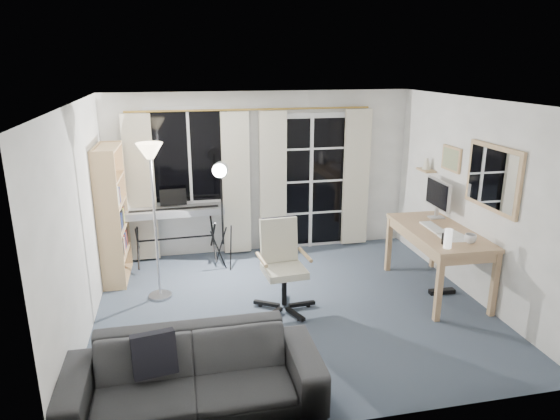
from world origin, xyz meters
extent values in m
cube|color=#384352|center=(0.00, 0.00, -0.01)|extent=(4.50, 4.00, 0.02)
cube|color=white|center=(-1.05, 1.98, 1.50)|extent=(1.20, 0.06, 1.40)
cube|color=black|center=(-1.05, 1.95, 1.50)|extent=(1.10, 0.02, 1.30)
cube|color=white|center=(-1.05, 1.94, 1.50)|extent=(0.04, 0.03, 1.30)
cube|color=white|center=(0.75, 1.98, 1.02)|extent=(1.32, 0.06, 2.11)
cube|color=black|center=(0.45, 1.95, 1.02)|extent=(0.55, 0.02, 1.95)
cube|color=black|center=(1.05, 1.95, 1.02)|extent=(0.55, 0.02, 1.95)
cube|color=white|center=(0.75, 1.94, 1.02)|extent=(0.05, 0.04, 2.05)
cube|color=white|center=(0.75, 1.94, 0.55)|extent=(1.15, 0.03, 0.03)
cube|color=white|center=(0.75, 1.94, 1.05)|extent=(1.15, 0.03, 0.03)
cube|color=white|center=(0.75, 1.94, 1.55)|extent=(1.15, 0.03, 0.03)
cylinder|color=gold|center=(-0.15, 1.90, 2.15)|extent=(3.50, 0.03, 0.03)
cube|color=beige|center=(-1.75, 1.88, 1.08)|extent=(0.40, 0.07, 2.10)
cube|color=beige|center=(-0.40, 1.88, 1.08)|extent=(0.40, 0.07, 2.10)
cube|color=beige|center=(0.15, 1.88, 1.08)|extent=(0.40, 0.07, 2.10)
cube|color=beige|center=(1.45, 1.88, 1.08)|extent=(0.40, 0.07, 2.10)
cube|color=tan|center=(-2.10, 0.92, 0.90)|extent=(0.29, 0.03, 1.79)
cube|color=tan|center=(-2.08, 1.73, 0.90)|extent=(0.29, 0.03, 1.79)
cube|color=tan|center=(-2.22, 1.33, 0.90)|extent=(0.05, 0.81, 1.79)
cube|color=tan|center=(-2.09, 1.33, 0.03)|extent=(0.31, 0.81, 0.02)
cube|color=tan|center=(-2.09, 1.33, 0.36)|extent=(0.31, 0.81, 0.02)
cube|color=tan|center=(-2.09, 1.33, 0.70)|extent=(0.31, 0.81, 0.02)
cube|color=tan|center=(-2.09, 1.33, 1.04)|extent=(0.31, 0.81, 0.02)
cube|color=tan|center=(-2.09, 1.33, 1.38)|extent=(0.31, 0.81, 0.02)
cube|color=tan|center=(-2.09, 1.33, 1.77)|extent=(0.31, 0.81, 0.02)
cube|color=silver|center=(-2.08, 1.00, 0.49)|extent=(0.20, 0.06, 0.23)
cube|color=#99603F|center=(-2.08, 1.08, 0.46)|extent=(0.20, 0.04, 0.18)
cube|color=#2F2F2F|center=(-2.08, 1.16, 0.47)|extent=(0.20, 0.04, 0.21)
cube|color=#99603F|center=(-2.07, 1.23, 0.50)|extent=(0.20, 0.04, 0.27)
cube|color=silver|center=(-2.07, 1.29, 0.47)|extent=(0.20, 0.05, 0.21)
cube|color=#D3423C|center=(-2.07, 1.38, 0.48)|extent=(0.20, 0.04, 0.22)
cube|color=navy|center=(-2.07, 1.45, 0.48)|extent=(0.20, 0.05, 0.22)
cube|color=#99603F|center=(-2.07, 1.52, 0.47)|extent=(0.20, 0.03, 0.21)
cube|color=#D3423C|center=(-2.06, 1.59, 0.48)|extent=(0.20, 0.05, 0.21)
cube|color=#2F2F2F|center=(-2.06, 1.67, 0.49)|extent=(0.20, 0.03, 0.24)
cube|color=navy|center=(-2.08, 1.00, 0.83)|extent=(0.20, 0.03, 0.25)
cube|color=#2F2F2F|center=(-2.08, 1.06, 0.83)|extent=(0.20, 0.06, 0.24)
cube|color=#2F2F2F|center=(-2.08, 1.15, 0.81)|extent=(0.20, 0.04, 0.21)
cube|color=navy|center=(-2.08, 1.22, 0.81)|extent=(0.20, 0.03, 0.19)
cube|color=navy|center=(-2.07, 1.28, 0.82)|extent=(0.20, 0.04, 0.21)
cube|color=#2F2F2F|center=(-2.07, 1.35, 0.83)|extent=(0.20, 0.04, 0.25)
cube|color=#2F2F2F|center=(-2.07, 1.41, 0.81)|extent=(0.20, 0.05, 0.20)
cube|color=#C4C84B|center=(-2.07, 1.49, 0.82)|extent=(0.20, 0.04, 0.21)
cube|color=#99603F|center=(-2.07, 1.56, 0.82)|extent=(0.20, 0.03, 0.22)
cube|color=#2F2F2F|center=(-2.06, 1.63, 0.82)|extent=(0.20, 0.03, 0.21)
cube|color=#D3423C|center=(-2.08, 1.00, 1.18)|extent=(0.20, 0.04, 0.25)
cube|color=#2F2F2F|center=(-2.08, 1.06, 1.15)|extent=(0.20, 0.03, 0.19)
cube|color=silver|center=(-2.08, 1.13, 1.19)|extent=(0.20, 0.03, 0.27)
cube|color=silver|center=(-2.08, 1.19, 1.17)|extent=(0.20, 0.04, 0.24)
cube|color=#99603F|center=(-2.07, 1.26, 1.15)|extent=(0.20, 0.03, 0.20)
cube|color=navy|center=(-2.07, 1.32, 1.15)|extent=(0.20, 0.04, 0.21)
cylinder|color=#B2B2B7|center=(-1.53, 0.62, 0.02)|extent=(0.37, 0.37, 0.03)
cylinder|color=#B2B2B7|center=(-1.53, 0.62, 0.91)|extent=(0.04, 0.04, 1.78)
cone|color=#FFE5B2|center=(-1.53, 0.62, 1.83)|extent=(0.40, 0.40, 0.18)
cylinder|color=black|center=(-1.84, 1.68, 0.37)|extent=(0.06, 0.66, 0.60)
cylinder|color=black|center=(-1.84, 1.68, 0.37)|extent=(0.06, 0.66, 0.60)
cylinder|color=black|center=(-0.78, 1.72, 0.37)|extent=(0.06, 0.66, 0.60)
cylinder|color=black|center=(-0.78, 1.72, 0.37)|extent=(0.06, 0.66, 0.60)
cylinder|color=black|center=(-1.31, 1.70, 0.37)|extent=(1.06, 0.07, 0.03)
cube|color=silver|center=(-1.31, 1.70, 0.77)|extent=(1.39, 0.41, 0.10)
cube|color=white|center=(-1.30, 1.62, 0.81)|extent=(1.28, 0.20, 0.02)
cube|color=black|center=(-1.31, 1.66, 0.82)|extent=(1.23, 0.14, 0.01)
cube|color=black|center=(-1.31, 1.81, 0.95)|extent=(0.37, 0.09, 0.23)
cylinder|color=black|center=(-0.56, 1.36, 0.28)|extent=(0.08, 0.24, 0.62)
cylinder|color=black|center=(-0.69, 1.48, 0.28)|extent=(0.18, 0.18, 0.62)
cylinder|color=black|center=(-0.73, 1.31, 0.28)|extent=(0.23, 0.09, 0.62)
cylinder|color=black|center=(-0.66, 1.38, 0.89)|extent=(0.03, 0.03, 1.08)
cylinder|color=silver|center=(-0.67, 1.34, 1.42)|extent=(0.23, 0.16, 0.21)
cylinder|color=white|center=(-0.69, 1.27, 1.42)|extent=(0.18, 0.06, 0.18)
cube|color=black|center=(0.12, -0.02, 0.05)|extent=(0.32, 0.08, 0.04)
cylinder|color=black|center=(0.20, -0.01, 0.03)|extent=(0.05, 0.05, 0.05)
cube|color=black|center=(-0.05, 0.18, 0.05)|extent=(0.12, 0.32, 0.04)
cylinder|color=black|center=(-0.03, 0.26, 0.03)|extent=(0.05, 0.05, 0.05)
cube|color=black|center=(-0.29, 0.08, 0.05)|extent=(0.30, 0.21, 0.04)
cylinder|color=black|center=(-0.36, 0.12, 0.03)|extent=(0.05, 0.05, 0.05)
cube|color=black|center=(-0.27, -0.18, 0.05)|extent=(0.28, 0.25, 0.04)
cylinder|color=black|center=(-0.33, -0.23, 0.03)|extent=(0.05, 0.05, 0.05)
cube|color=black|center=(-0.02, -0.24, 0.05)|extent=(0.17, 0.32, 0.04)
cylinder|color=black|center=(0.01, -0.31, 0.03)|extent=(0.05, 0.05, 0.05)
cylinder|color=black|center=(-0.10, -0.04, 0.28)|extent=(0.06, 0.06, 0.40)
cube|color=beige|center=(-0.10, -0.04, 0.50)|extent=(0.50, 0.50, 0.08)
cube|color=beige|center=(-0.12, 0.18, 0.80)|extent=(0.45, 0.16, 0.53)
cube|color=black|center=(-0.12, 0.22, 0.82)|extent=(0.43, 0.13, 0.48)
cylinder|color=tan|center=(-0.36, -0.04, 0.66)|extent=(0.08, 0.40, 0.04)
cylinder|color=tan|center=(0.16, 0.01, 0.66)|extent=(0.08, 0.40, 0.04)
cube|color=tan|center=(1.88, 0.08, 0.80)|extent=(0.81, 1.55, 0.04)
cube|color=tan|center=(1.88, 0.08, 0.72)|extent=(0.76, 1.50, 0.11)
cube|color=tan|center=(1.52, -0.63, 0.39)|extent=(0.07, 0.07, 0.77)
cube|color=tan|center=(2.20, -0.65, 0.39)|extent=(0.07, 0.07, 0.77)
cube|color=tan|center=(1.56, 0.81, 0.39)|extent=(0.07, 0.07, 0.77)
cube|color=tan|center=(2.24, 0.79, 0.39)|extent=(0.07, 0.07, 0.77)
cube|color=silver|center=(2.08, 0.53, 0.83)|extent=(0.20, 0.14, 0.02)
cube|color=silver|center=(2.08, 0.53, 0.97)|extent=(0.04, 0.03, 0.24)
cube|color=silver|center=(2.08, 0.53, 1.15)|extent=(0.06, 0.59, 0.37)
cube|color=black|center=(2.06, 0.53, 1.15)|extent=(0.03, 0.55, 0.33)
cube|color=white|center=(1.83, 0.15, 0.83)|extent=(0.17, 0.46, 0.02)
cube|color=white|center=(1.77, -0.18, 0.83)|extent=(0.07, 0.11, 0.02)
cube|color=white|center=(1.93, -0.08, 0.82)|extent=(0.27, 0.35, 0.01)
cube|color=white|center=(1.89, -0.29, 0.82)|extent=(0.25, 0.19, 0.00)
cube|color=black|center=(1.67, -0.40, 0.88)|extent=(0.06, 0.05, 0.13)
cylinder|color=white|center=(1.65, -0.50, 0.93)|extent=(0.09, 0.09, 0.22)
cube|color=black|center=(1.93, -0.02, 0.03)|extent=(0.33, 0.10, 0.05)
imported|color=silver|center=(1.98, -0.42, 0.89)|extent=(0.14, 0.11, 0.13)
cube|color=tan|center=(2.23, -0.35, 1.55)|extent=(0.04, 0.94, 0.74)
cube|color=white|center=(2.21, -0.35, 1.55)|extent=(0.01, 0.84, 0.64)
cube|color=tan|center=(2.23, 0.55, 1.60)|extent=(0.03, 0.42, 0.32)
cube|color=teal|center=(2.21, 0.55, 1.60)|extent=(0.00, 0.36, 0.26)
cube|color=tan|center=(2.16, 1.05, 1.35)|extent=(0.16, 0.30, 0.02)
cone|color=beige|center=(2.16, 1.05, 1.44)|extent=(0.12, 0.12, 0.15)
imported|color=#2E2E30|center=(-1.21, -1.55, 0.42)|extent=(2.13, 0.62, 0.83)
cube|color=black|center=(-1.52, -1.45, 0.49)|extent=(0.39, 0.25, 0.38)
camera|label=1|loc=(-1.25, -5.18, 2.81)|focal=32.00mm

